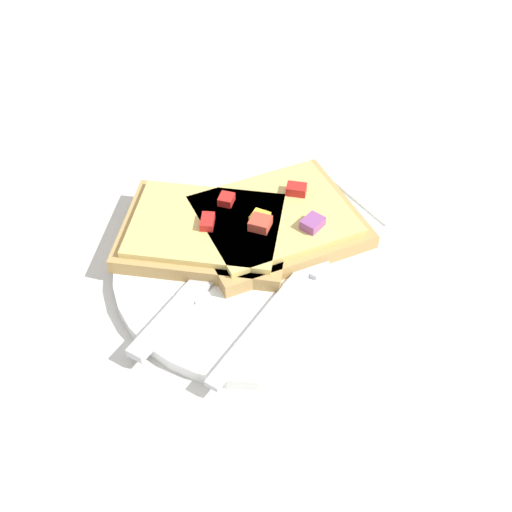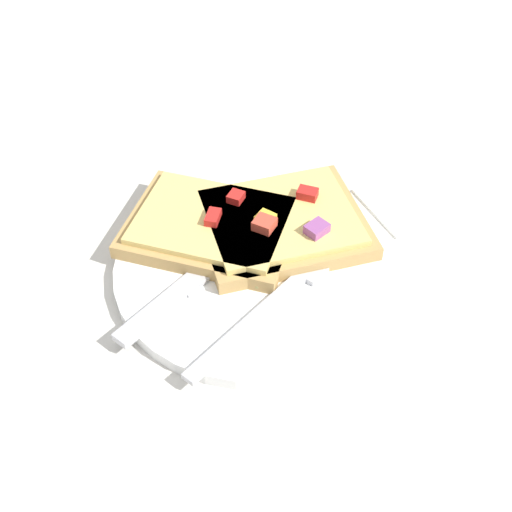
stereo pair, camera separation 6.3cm
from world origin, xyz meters
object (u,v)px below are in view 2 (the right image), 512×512
plate (256,268)px  knife (187,286)px  pizza_slice_corner (212,226)px  pizza_slice_main (282,223)px  fork (290,287)px  napkin (429,193)px

plate → knife: size_ratio=1.41×
pizza_slice_corner → pizza_slice_main: bearing=-159.6°
fork → pizza_slice_corner: bearing=85.3°
pizza_slice_corner → knife: bearing=91.3°
napkin → plate: bearing=5.2°
plate → pizza_slice_corner: (0.02, -0.05, 0.02)m
knife → pizza_slice_corner: bearing=23.9°
fork → pizza_slice_main: (-0.03, -0.07, 0.01)m
knife → napkin: bearing=-20.1°
knife → pizza_slice_corner: (-0.05, -0.05, 0.01)m
pizza_slice_corner → plate: bearing=152.7°
knife → napkin: (-0.27, -0.02, -0.01)m
plate → pizza_slice_main: size_ratio=1.49×
fork → knife: 0.09m
plate → knife: bearing=-0.8°
fork → napkin: (-0.19, -0.06, -0.01)m
fork → pizza_slice_corner: pizza_slice_corner is taller
fork → napkin: 0.20m
knife → plate: bearing=-24.6°
knife → pizza_slice_corner: pizza_slice_corner is taller
plate → napkin: plate is taller
pizza_slice_corner → napkin: 0.23m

